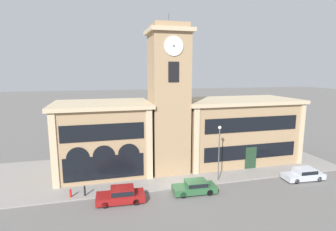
{
  "coord_description": "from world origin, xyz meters",
  "views": [
    {
      "loc": [
        -7.89,
        -24.87,
        12.32
      ],
      "look_at": [
        -0.63,
        3.1,
        7.38
      ],
      "focal_mm": 28.0,
      "sensor_mm": 36.0,
      "label": 1
    }
  ],
  "objects": [
    {
      "name": "parked_car_mid",
      "position": [
        1.05,
        -1.34,
        0.7
      ],
      "size": [
        4.5,
        2.03,
        1.33
      ],
      "rotation": [
        0.0,
        0.0,
        3.09
      ],
      "color": "#285633",
      "rests_on": "ground_plane"
    },
    {
      "name": "parked_car_far",
      "position": [
        14.26,
        -1.34,
        0.7
      ],
      "size": [
        4.7,
        2.03,
        1.34
      ],
      "rotation": [
        0.0,
        0.0,
        3.09
      ],
      "color": "#B2B7C1",
      "rests_on": "ground_plane"
    },
    {
      "name": "town_hall_left_wing",
      "position": [
        -7.78,
        6.96,
        4.34
      ],
      "size": [
        11.37,
        8.5,
        8.62
      ],
      "color": "#9E7F5B",
      "rests_on": "ground_plane"
    },
    {
      "name": "parked_car_near",
      "position": [
        -6.37,
        -1.34,
        0.75
      ],
      "size": [
        4.61,
        2.12,
        1.45
      ],
      "rotation": [
        0.0,
        0.0,
        3.09
      ],
      "color": "maroon",
      "rests_on": "ground_plane"
    },
    {
      "name": "clock_tower",
      "position": [
        0.0,
        5.24,
        8.84
      ],
      "size": [
        5.0,
        5.0,
        18.78
      ],
      "color": "#9E7F5B",
      "rests_on": "ground_plane"
    },
    {
      "name": "town_hall_right_wing",
      "position": [
        10.11,
        6.97,
        4.31
      ],
      "size": [
        16.02,
        8.5,
        8.56
      ],
      "color": "#9E7F5B",
      "rests_on": "ground_plane"
    },
    {
      "name": "bollard",
      "position": [
        -9.77,
        0.57,
        0.67
      ],
      "size": [
        0.18,
        0.18,
        1.06
      ],
      "color": "black",
      "rests_on": "sidewalk_kerb"
    },
    {
      "name": "fire_hydrant",
      "position": [
        -11.1,
        0.59,
        0.57
      ],
      "size": [
        0.22,
        0.22,
        0.87
      ],
      "color": "red",
      "rests_on": "sidewalk_kerb"
    },
    {
      "name": "ground_plane",
      "position": [
        0.0,
        0.0,
        0.0
      ],
      "size": [
        300.0,
        300.0,
        0.0
      ],
      "primitive_type": "plane",
      "color": "#605E5B"
    },
    {
      "name": "street_lamp",
      "position": [
        4.57,
        0.68,
        4.2
      ],
      "size": [
        0.36,
        0.36,
        6.25
      ],
      "color": "#4C4C51",
      "rests_on": "sidewalk_kerb"
    },
    {
      "name": "sidewalk_kerb",
      "position": [
        0.0,
        6.45,
        0.07
      ],
      "size": [
        43.54,
        12.9,
        0.15
      ],
      "color": "gray",
      "rests_on": "ground_plane"
    }
  ]
}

